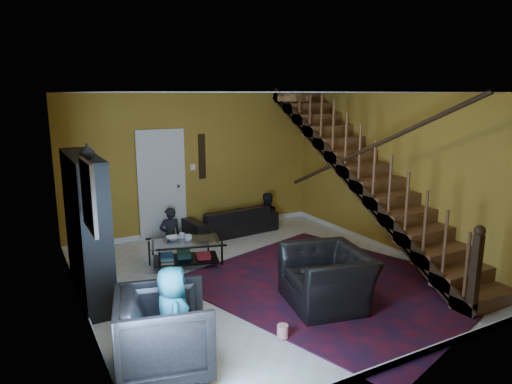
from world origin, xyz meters
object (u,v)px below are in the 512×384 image
at_px(armchair_left, 164,332).
at_px(coffee_table, 186,252).
at_px(bookshelf, 88,229).
at_px(armchair_right, 327,278).
at_px(sofa, 231,220).

bearing_deg(armchair_left, coffee_table, -10.23).
xyz_separation_m(bookshelf, armchair_right, (2.73, -1.81, -0.59)).
bearing_deg(coffee_table, armchair_right, -62.34).
distance_m(sofa, coffee_table, 1.91).
xyz_separation_m(armchair_left, armchair_right, (2.37, 0.44, -0.05)).
bearing_deg(bookshelf, sofa, 29.67).
distance_m(armchair_left, armchair_right, 2.41).
bearing_deg(armchair_left, armchair_right, -65.81).
relative_size(sofa, coffee_table, 1.51).
relative_size(bookshelf, sofa, 1.07).
relative_size(armchair_left, armchair_right, 0.82).
height_order(sofa, armchair_left, armchair_left).
height_order(sofa, coffee_table, sofa).
height_order(bookshelf, armchair_left, bookshelf).
xyz_separation_m(bookshelf, armchair_left, (0.35, -2.25, -0.53)).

